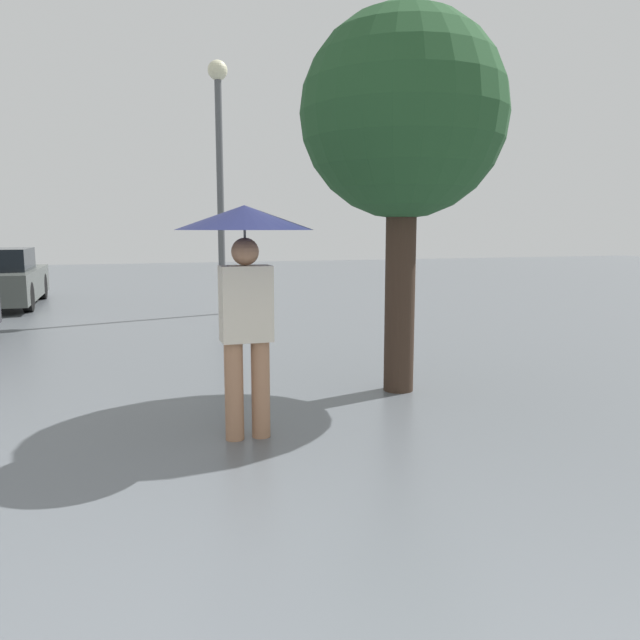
# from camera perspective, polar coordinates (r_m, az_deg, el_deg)

# --- Properties ---
(pedestrian) EXTENTS (1.10, 1.10, 1.89)m
(pedestrian) POSITION_cam_1_polar(r_m,az_deg,el_deg) (4.99, -6.87, 6.05)
(pedestrian) COLOR #9E7051
(pedestrian) RESTS_ON ground_plane
(tree) EXTENTS (2.09, 2.09, 3.89)m
(tree) POSITION_cam_1_polar(r_m,az_deg,el_deg) (6.63, 7.62, 17.81)
(tree) COLOR #38281E
(tree) RESTS_ON ground_plane
(street_lamp) EXTENTS (0.38, 0.38, 4.90)m
(street_lamp) POSITION_cam_1_polar(r_m,az_deg,el_deg) (12.74, -9.19, 15.22)
(street_lamp) COLOR #515456
(street_lamp) RESTS_ON ground_plane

